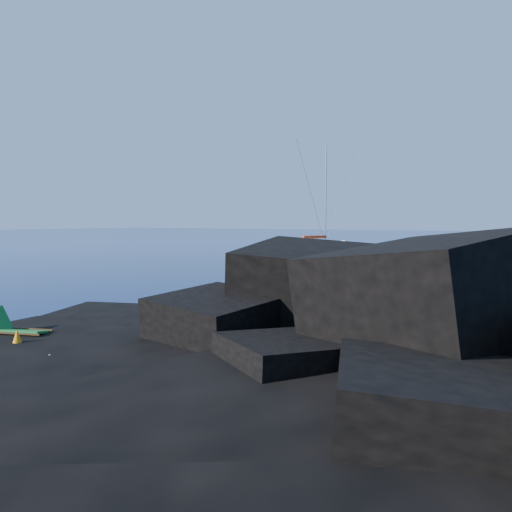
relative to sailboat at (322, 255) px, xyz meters
The scene contains 8 objects.
headland 45.07m from the sailboat, 62.54° to the right, with size 24.00×24.00×3.60m, color black, non-canonical shape.
beach 44.23m from the sailboat, 73.88° to the right, with size 8.50×6.00×0.70m, color black.
surf_foam 40.09m from the sailboat, 71.41° to the right, with size 10.00×8.00×0.06m, color white, non-canonical shape.
sailboat is the anchor object (origin of this frame).
deck_chair 44.08m from the sailboat, 75.68° to the right, with size 1.60×0.70×1.10m, color #186C2C, non-canonical shape.
towel 45.60m from the sailboat, 73.29° to the right, with size 1.77×0.84×0.05m, color white.
sunbather 45.60m from the sailboat, 73.29° to the right, with size 1.68×0.46×0.25m, color tan, non-canonical shape.
marker_cone 44.97m from the sailboat, 74.79° to the right, with size 0.41×0.41×0.63m, color orange.
Camera 1 is at (16.23, -7.77, 3.79)m, focal length 35.00 mm.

